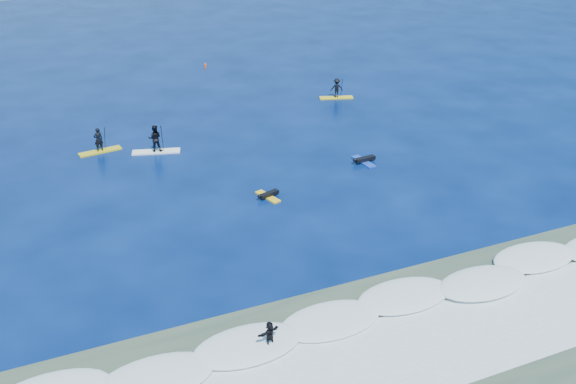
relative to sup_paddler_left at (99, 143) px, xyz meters
name	(u,v)px	position (x,y,z in m)	size (l,w,h in m)	color
ground	(301,212)	(9.50, -13.89, -0.66)	(160.00, 160.00, 0.00)	#031440
shallow_water	(440,362)	(9.50, -27.89, -0.65)	(90.00, 13.00, 0.01)	#35493A
breaking_wave	(389,307)	(9.50, -23.89, -0.66)	(40.00, 6.00, 0.30)	white
whitewater	(426,347)	(9.50, -26.89, -0.66)	(34.00, 5.00, 0.02)	silver
sup_paddler_left	(99,143)	(0.00, 0.00, 0.00)	(3.08, 1.17, 2.11)	gold
sup_paddler_center	(155,141)	(3.69, -1.63, 0.23)	(3.48, 1.72, 2.37)	white
sup_paddler_right	(337,89)	(21.04, 4.06, 0.15)	(3.03, 1.60, 2.06)	yellow
prone_paddler_near	(268,195)	(8.44, -11.34, -0.52)	(1.54, 2.02, 0.41)	yellow
prone_paddler_far	(364,160)	(16.48, -9.03, -0.50)	(1.77, 2.27, 0.47)	#183FB9
wave_surfer	(270,335)	(3.36, -24.38, 0.06)	(1.77, 0.92, 1.24)	silver
marker_buoy	(205,65)	(13.18, 17.90, -0.41)	(0.24, 0.24, 0.57)	#F04E15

